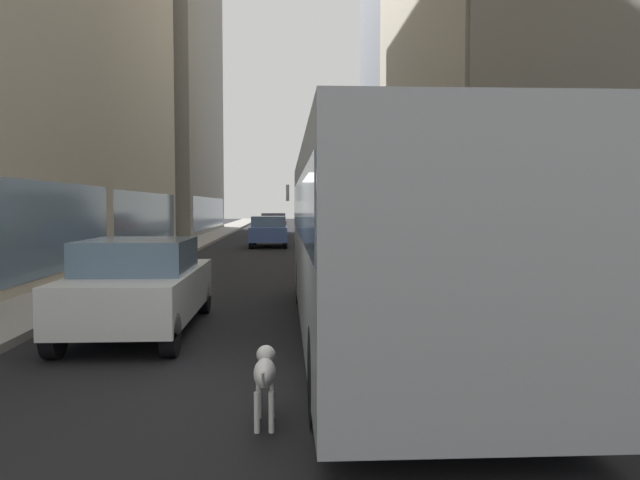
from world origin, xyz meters
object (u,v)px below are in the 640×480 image
at_px(transit_bus, 376,230).
at_px(car_red_coupe, 274,224).
at_px(car_blue_hatchback, 269,231).
at_px(box_truck, 333,213).
at_px(car_white_van, 141,285).
at_px(dalmatian_dog, 265,373).
at_px(car_yellow_taxi, 347,232).

relative_size(transit_bus, car_red_coupe, 2.88).
bearing_deg(car_blue_hatchback, box_truck, 63.89).
bearing_deg(transit_bus, car_white_van, 172.32).
xyz_separation_m(car_blue_hatchback, dalmatian_dog, (0.68, -26.92, -0.31)).
height_order(car_white_van, dalmatian_dog, car_white_van).
bearing_deg(transit_bus, dalmatian_dog, -112.92).
distance_m(car_blue_hatchback, car_white_van, 22.38).
height_order(box_truck, dalmatian_dog, box_truck).
relative_size(car_blue_hatchback, car_red_coupe, 1.08).
xyz_separation_m(car_red_coupe, dalmatian_dog, (0.68, -39.83, -0.31)).
relative_size(transit_bus, car_yellow_taxi, 2.92).
relative_size(car_blue_hatchback, car_white_van, 0.96).
relative_size(car_yellow_taxi, dalmatian_dog, 4.10).
xyz_separation_m(transit_bus, car_white_van, (-4.00, 0.54, -0.95)).
bearing_deg(car_red_coupe, car_yellow_taxi, -74.78).
bearing_deg(dalmatian_dog, box_truck, 84.60).
bearing_deg(car_red_coupe, box_truck, -49.93).
height_order(transit_bus, dalmatian_dog, transit_bus).
height_order(car_white_van, car_yellow_taxi, same).
relative_size(car_white_van, car_yellow_taxi, 1.15).
xyz_separation_m(car_yellow_taxi, dalmatian_dog, (-3.32, -25.13, -0.31)).
xyz_separation_m(transit_bus, car_blue_hatchback, (-2.40, 22.86, -0.95)).
bearing_deg(car_red_coupe, dalmatian_dog, -89.02).
bearing_deg(box_truck, transit_bus, -92.95).
xyz_separation_m(car_blue_hatchback, box_truck, (4.00, 8.16, 0.84)).
relative_size(transit_bus, car_blue_hatchback, 2.66).
distance_m(car_blue_hatchback, car_yellow_taxi, 4.38).
xyz_separation_m(car_white_van, car_red_coupe, (1.60, 35.24, -0.00)).
bearing_deg(transit_bus, box_truck, 87.05).
bearing_deg(car_yellow_taxi, car_white_van, -105.26).
bearing_deg(car_red_coupe, transit_bus, -86.16).
relative_size(transit_bus, dalmatian_dog, 11.98).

